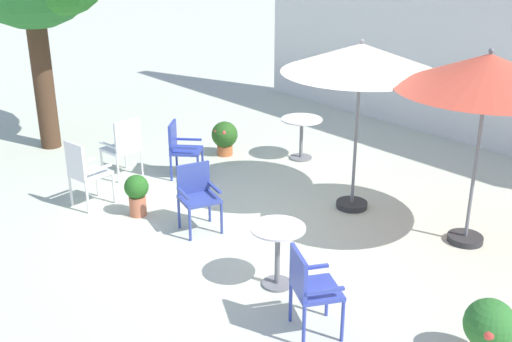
{
  "coord_description": "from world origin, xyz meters",
  "views": [
    {
      "loc": [
        5.49,
        -5.0,
        3.74
      ],
      "look_at": [
        0.0,
        -0.18,
        0.83
      ],
      "focal_mm": 43.83,
      "sensor_mm": 36.0,
      "label": 1
    }
  ],
  "objects_px": {
    "patio_chair_0": "(310,285)",
    "potted_plant_0": "(137,192)",
    "patio_umbrella_0": "(488,74)",
    "cafe_table_0": "(278,246)",
    "patio_chair_2": "(124,144)",
    "potted_plant_1": "(489,328)",
    "patio_chair_1": "(197,192)",
    "patio_chair_3": "(85,170)",
    "patio_umbrella_1": "(361,59)",
    "potted_plant_2": "(225,136)",
    "cafe_table_1": "(301,131)",
    "patio_chair_4": "(181,146)"
  },
  "relations": [
    {
      "from": "patio_chair_1",
      "to": "patio_chair_3",
      "type": "relative_size",
      "value": 0.89
    },
    {
      "from": "potted_plant_0",
      "to": "potted_plant_2",
      "type": "bearing_deg",
      "value": 114.46
    },
    {
      "from": "cafe_table_1",
      "to": "patio_chair_1",
      "type": "distance_m",
      "value": 3.04
    },
    {
      "from": "cafe_table_0",
      "to": "patio_chair_0",
      "type": "height_order",
      "value": "patio_chair_0"
    },
    {
      "from": "patio_umbrella_1",
      "to": "patio_chair_3",
      "type": "bearing_deg",
      "value": -131.59
    },
    {
      "from": "patio_chair_0",
      "to": "potted_plant_0",
      "type": "relative_size",
      "value": 1.52
    },
    {
      "from": "patio_chair_2",
      "to": "patio_chair_3",
      "type": "relative_size",
      "value": 0.98
    },
    {
      "from": "patio_chair_2",
      "to": "patio_umbrella_0",
      "type": "bearing_deg",
      "value": 24.0
    },
    {
      "from": "patio_chair_0",
      "to": "potted_plant_1",
      "type": "bearing_deg",
      "value": 33.78
    },
    {
      "from": "patio_chair_3",
      "to": "potted_plant_1",
      "type": "xyz_separation_m",
      "value": [
        5.47,
        1.16,
        -0.21
      ]
    },
    {
      "from": "patio_chair_2",
      "to": "potted_plant_0",
      "type": "bearing_deg",
      "value": -23.92
    },
    {
      "from": "cafe_table_1",
      "to": "potted_plant_0",
      "type": "height_order",
      "value": "cafe_table_1"
    },
    {
      "from": "patio_umbrella_0",
      "to": "cafe_table_1",
      "type": "relative_size",
      "value": 3.44
    },
    {
      "from": "patio_chair_1",
      "to": "potted_plant_1",
      "type": "xyz_separation_m",
      "value": [
        3.89,
        0.39,
        -0.17
      ]
    },
    {
      "from": "patio_chair_3",
      "to": "patio_umbrella_0",
      "type": "bearing_deg",
      "value": 36.97
    },
    {
      "from": "patio_umbrella_1",
      "to": "potted_plant_0",
      "type": "height_order",
      "value": "patio_umbrella_1"
    },
    {
      "from": "patio_chair_4",
      "to": "potted_plant_1",
      "type": "distance_m",
      "value": 5.55
    },
    {
      "from": "cafe_table_0",
      "to": "potted_plant_1",
      "type": "bearing_deg",
      "value": 14.34
    },
    {
      "from": "patio_chair_0",
      "to": "patio_chair_2",
      "type": "height_order",
      "value": "patio_chair_2"
    },
    {
      "from": "patio_chair_4",
      "to": "potted_plant_2",
      "type": "distance_m",
      "value": 1.18
    },
    {
      "from": "patio_umbrella_1",
      "to": "patio_chair_4",
      "type": "relative_size",
      "value": 2.68
    },
    {
      "from": "patio_umbrella_0",
      "to": "potted_plant_0",
      "type": "relative_size",
      "value": 4.16
    },
    {
      "from": "potted_plant_1",
      "to": "potted_plant_2",
      "type": "height_order",
      "value": "potted_plant_1"
    },
    {
      "from": "cafe_table_1",
      "to": "patio_chair_1",
      "type": "bearing_deg",
      "value": -71.42
    },
    {
      "from": "patio_umbrella_1",
      "to": "cafe_table_0",
      "type": "relative_size",
      "value": 3.29
    },
    {
      "from": "patio_umbrella_1",
      "to": "patio_chair_3",
      "type": "height_order",
      "value": "patio_umbrella_1"
    },
    {
      "from": "potted_plant_0",
      "to": "cafe_table_0",
      "type": "bearing_deg",
      "value": 4.77
    },
    {
      "from": "patio_umbrella_0",
      "to": "patio_chair_1",
      "type": "height_order",
      "value": "patio_umbrella_0"
    },
    {
      "from": "patio_chair_0",
      "to": "patio_umbrella_1",
      "type": "bearing_deg",
      "value": 122.52
    },
    {
      "from": "patio_umbrella_0",
      "to": "cafe_table_0",
      "type": "relative_size",
      "value": 3.39
    },
    {
      "from": "patio_chair_2",
      "to": "patio_chair_0",
      "type": "bearing_deg",
      "value": -8.81
    },
    {
      "from": "cafe_table_1",
      "to": "potted_plant_2",
      "type": "relative_size",
      "value": 1.19
    },
    {
      "from": "patio_chair_3",
      "to": "potted_plant_2",
      "type": "distance_m",
      "value": 2.82
    },
    {
      "from": "patio_chair_3",
      "to": "potted_plant_1",
      "type": "bearing_deg",
      "value": 12.0
    },
    {
      "from": "patio_umbrella_0",
      "to": "potted_plant_2",
      "type": "bearing_deg",
      "value": -176.17
    },
    {
      "from": "potted_plant_2",
      "to": "patio_umbrella_1",
      "type": "bearing_deg",
      "value": 0.17
    },
    {
      "from": "potted_plant_1",
      "to": "patio_umbrella_1",
      "type": "bearing_deg",
      "value": 151.44
    },
    {
      "from": "cafe_table_1",
      "to": "potted_plant_1",
      "type": "bearing_deg",
      "value": -27.06
    },
    {
      "from": "patio_umbrella_0",
      "to": "patio_chair_3",
      "type": "height_order",
      "value": "patio_umbrella_0"
    },
    {
      "from": "patio_umbrella_0",
      "to": "potted_plant_0",
      "type": "height_order",
      "value": "patio_umbrella_0"
    },
    {
      "from": "cafe_table_0",
      "to": "potted_plant_1",
      "type": "distance_m",
      "value": 2.27
    },
    {
      "from": "patio_umbrella_0",
      "to": "patio_umbrella_1",
      "type": "bearing_deg",
      "value": -169.79
    },
    {
      "from": "cafe_table_0",
      "to": "patio_chair_3",
      "type": "height_order",
      "value": "patio_chair_3"
    },
    {
      "from": "patio_chair_2",
      "to": "potted_plant_0",
      "type": "xyz_separation_m",
      "value": [
        1.34,
        -0.59,
        -0.21
      ]
    },
    {
      "from": "patio_umbrella_1",
      "to": "patio_chair_0",
      "type": "xyz_separation_m",
      "value": [
        1.62,
        -2.54,
        -1.57
      ]
    },
    {
      "from": "patio_chair_0",
      "to": "potted_plant_2",
      "type": "bearing_deg",
      "value": 150.5
    },
    {
      "from": "cafe_table_1",
      "to": "potted_plant_2",
      "type": "xyz_separation_m",
      "value": [
        -0.99,
        -0.86,
        -0.15
      ]
    },
    {
      "from": "cafe_table_1",
      "to": "patio_chair_2",
      "type": "bearing_deg",
      "value": -114.94
    },
    {
      "from": "patio_chair_0",
      "to": "patio_umbrella_0",
      "type": "bearing_deg",
      "value": 90.09
    },
    {
      "from": "cafe_table_1",
      "to": "patio_chair_0",
      "type": "relative_size",
      "value": 0.8
    }
  ]
}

